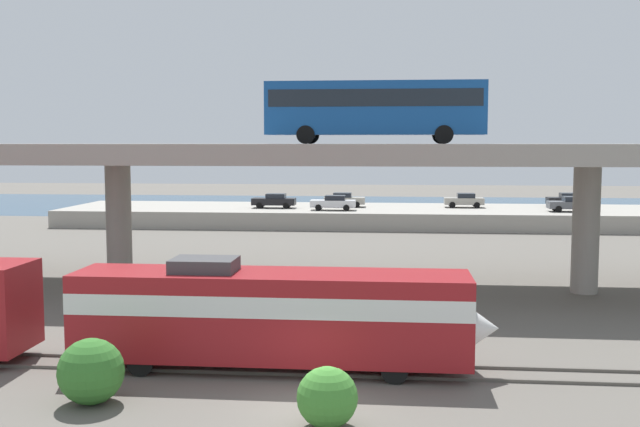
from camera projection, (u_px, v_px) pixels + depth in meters
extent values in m
plane|color=#605B54|center=(307.00, 408.00, 24.07)|extent=(260.00, 260.00, 0.00)
cube|color=#59544C|center=(317.00, 375.00, 27.26)|extent=(110.00, 0.12, 0.12)
cube|color=#59544C|center=(321.00, 363.00, 28.78)|extent=(110.00, 0.12, 0.12)
cube|color=maroon|center=(271.00, 315.00, 28.00)|extent=(14.77, 3.00, 3.20)
cube|color=white|center=(271.00, 300.00, 27.95)|extent=(14.77, 3.04, 0.77)
cone|color=white|center=(471.00, 328.00, 27.33)|extent=(2.01, 2.85, 2.85)
cube|color=black|center=(430.00, 294.00, 27.36)|extent=(2.01, 2.70, 1.02)
cube|color=#3F3F42|center=(204.00, 265.00, 28.07)|extent=(2.40, 1.80, 0.50)
cylinder|color=black|center=(394.00, 350.00, 29.05)|extent=(0.96, 0.18, 0.96)
cylinder|color=black|center=(395.00, 371.00, 26.38)|extent=(0.96, 0.18, 0.96)
cylinder|color=black|center=(163.00, 344.00, 29.93)|extent=(0.96, 0.18, 0.96)
cylinder|color=black|center=(140.00, 363.00, 27.26)|extent=(0.96, 0.18, 0.96)
cube|color=#9E998E|center=(346.00, 154.00, 43.15)|extent=(96.00, 11.61, 1.12)
cylinder|color=#9E998E|center=(119.00, 224.00, 44.84)|extent=(1.50, 1.50, 7.32)
cylinder|color=#9E998E|center=(586.00, 229.00, 42.25)|extent=(1.50, 1.50, 7.32)
cube|color=#14478C|center=(375.00, 109.00, 41.39)|extent=(12.00, 2.55, 2.90)
cube|color=black|center=(375.00, 99.00, 41.34)|extent=(11.52, 2.59, 0.93)
cube|color=black|center=(484.00, 102.00, 40.79)|extent=(0.08, 2.30, 1.74)
cylinder|color=black|center=(441.00, 135.00, 42.37)|extent=(1.00, 0.26, 1.00)
cylinder|color=black|center=(444.00, 135.00, 39.97)|extent=(1.00, 0.26, 1.00)
cylinder|color=black|center=(310.00, 135.00, 43.08)|extent=(1.00, 0.26, 1.00)
cylinder|color=black|center=(306.00, 135.00, 40.68)|extent=(1.00, 0.26, 1.00)
cube|color=#9E998E|center=(366.00, 216.00, 78.49)|extent=(62.99, 13.55, 1.73)
cube|color=black|center=(274.00, 202.00, 78.11)|extent=(4.51, 1.77, 0.70)
cube|color=#1E232B|center=(276.00, 196.00, 78.04)|extent=(1.98, 1.55, 0.48)
cylinder|color=black|center=(259.00, 205.00, 77.45)|extent=(0.64, 0.20, 0.64)
cylinder|color=black|center=(262.00, 204.00, 79.11)|extent=(0.64, 0.20, 0.64)
cylinder|color=black|center=(286.00, 206.00, 77.18)|extent=(0.64, 0.20, 0.64)
cylinder|color=black|center=(288.00, 204.00, 78.84)|extent=(0.64, 0.20, 0.64)
cube|color=silver|center=(333.00, 204.00, 75.49)|extent=(4.52, 1.71, 0.70)
cube|color=#1E232B|center=(335.00, 198.00, 75.41)|extent=(1.99, 1.50, 0.48)
cylinder|color=black|center=(318.00, 208.00, 74.85)|extent=(0.64, 0.20, 0.64)
cylinder|color=black|center=(320.00, 206.00, 76.46)|extent=(0.64, 0.20, 0.64)
cylinder|color=black|center=(346.00, 208.00, 74.58)|extent=(0.64, 0.20, 0.64)
cylinder|color=black|center=(347.00, 206.00, 76.19)|extent=(0.64, 0.20, 0.64)
cube|color=#515459|center=(571.00, 205.00, 73.85)|extent=(4.52, 1.89, 0.70)
cube|color=#1E232B|center=(574.00, 199.00, 73.77)|extent=(1.99, 1.67, 0.48)
cylinder|color=black|center=(559.00, 209.00, 73.12)|extent=(0.64, 0.20, 0.64)
cylinder|color=black|center=(555.00, 208.00, 74.91)|extent=(0.64, 0.20, 0.64)
cylinder|color=black|center=(588.00, 209.00, 72.85)|extent=(0.64, 0.20, 0.64)
cylinder|color=black|center=(583.00, 208.00, 74.64)|extent=(0.64, 0.20, 0.64)
cube|color=black|center=(567.00, 201.00, 79.17)|extent=(4.11, 1.76, 0.70)
cube|color=#1E232B|center=(569.00, 195.00, 79.10)|extent=(1.81, 1.55, 0.48)
cylinder|color=black|center=(556.00, 205.00, 78.50)|extent=(0.64, 0.20, 0.64)
cylinder|color=black|center=(553.00, 203.00, 80.15)|extent=(0.64, 0.20, 0.64)
cylinder|color=black|center=(581.00, 205.00, 78.26)|extent=(0.64, 0.20, 0.64)
cylinder|color=black|center=(577.00, 204.00, 79.91)|extent=(0.64, 0.20, 0.64)
cube|color=#9E998C|center=(345.00, 201.00, 79.45)|extent=(4.31, 1.83, 0.70)
cube|color=#1E232B|center=(343.00, 195.00, 79.41)|extent=(1.89, 1.61, 0.48)
cylinder|color=black|center=(357.00, 203.00, 80.22)|extent=(0.64, 0.20, 0.64)
cylinder|color=black|center=(357.00, 205.00, 78.49)|extent=(0.64, 0.20, 0.64)
cylinder|color=black|center=(333.00, 203.00, 80.47)|extent=(0.64, 0.20, 0.64)
cylinder|color=black|center=(331.00, 204.00, 78.75)|extent=(0.64, 0.20, 0.64)
cube|color=#9E998C|center=(464.00, 201.00, 78.76)|extent=(4.08, 1.83, 0.70)
cube|color=#1E232B|center=(466.00, 195.00, 78.68)|extent=(1.79, 1.61, 0.48)
cylinder|color=black|center=(452.00, 205.00, 78.05)|extent=(0.64, 0.20, 0.64)
cylinder|color=black|center=(451.00, 204.00, 79.77)|extent=(0.64, 0.20, 0.64)
cylinder|color=black|center=(477.00, 205.00, 77.81)|extent=(0.64, 0.20, 0.64)
cylinder|color=black|center=(475.00, 204.00, 79.53)|extent=(0.64, 0.20, 0.64)
cube|color=#2D5170|center=(372.00, 206.00, 101.37)|extent=(140.00, 36.00, 0.01)
sphere|color=#35742B|center=(91.00, 371.00, 24.35)|extent=(2.16, 2.16, 2.16)
sphere|color=#428B32|center=(327.00, 398.00, 22.31)|extent=(1.84, 1.84, 1.84)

